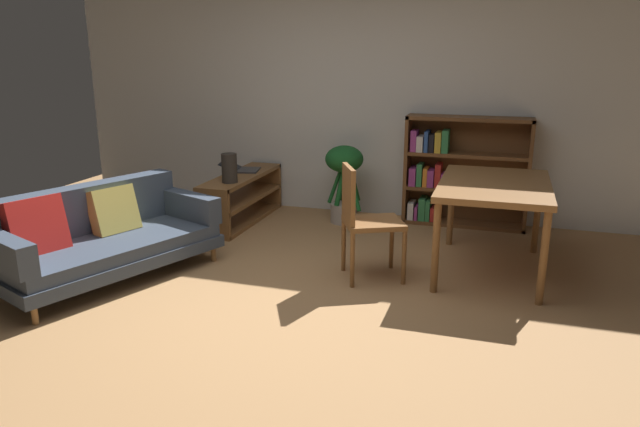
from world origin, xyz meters
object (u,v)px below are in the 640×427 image
(fabric_couch, at_px, (99,235))
(media_console, at_px, (242,198))
(dining_table, at_px, (494,192))
(potted_floor_plant, at_px, (344,174))
(desk_speaker, at_px, (229,168))
(open_laptop, at_px, (242,168))
(dining_chair_near, at_px, (364,217))
(bookshelf, at_px, (457,172))

(fabric_couch, distance_m, media_console, 1.84)
(media_console, xyz_separation_m, dining_table, (2.57, -0.71, 0.42))
(potted_floor_plant, bearing_deg, desk_speaker, -146.77)
(open_laptop, xyz_separation_m, potted_floor_plant, (1.13, 0.09, -0.01))
(desk_speaker, xyz_separation_m, dining_chair_near, (1.56, -0.81, -0.14))
(media_console, xyz_separation_m, open_laptop, (-0.08, 0.19, 0.28))
(media_console, xyz_separation_m, dining_chair_near, (1.61, -1.19, 0.26))
(dining_chair_near, bearing_deg, dining_table, 26.21)
(desk_speaker, distance_m, potted_floor_plant, 1.20)
(open_laptop, bearing_deg, media_console, -68.01)
(desk_speaker, xyz_separation_m, potted_floor_plant, (0.99, 0.65, -0.13))
(fabric_couch, bearing_deg, open_laptop, 80.34)
(fabric_couch, distance_m, open_laptop, 2.02)
(dining_table, relative_size, bookshelf, 1.03)
(media_console, bearing_deg, potted_floor_plant, 14.95)
(fabric_couch, xyz_separation_m, media_console, (0.41, 1.79, -0.09))
(media_console, distance_m, potted_floor_plant, 1.12)
(fabric_couch, distance_m, desk_speaker, 1.52)
(media_console, relative_size, dining_chair_near, 1.50)
(desk_speaker, height_order, dining_chair_near, dining_chair_near)
(fabric_couch, distance_m, dining_chair_near, 2.12)
(potted_floor_plant, xyz_separation_m, dining_table, (1.52, -1.00, 0.16))
(desk_speaker, bearing_deg, fabric_couch, -108.25)
(fabric_couch, distance_m, bookshelf, 3.52)
(fabric_couch, height_order, media_console, fabric_couch)
(dining_chair_near, xyz_separation_m, bookshelf, (0.56, 1.78, 0.04))
(potted_floor_plant, bearing_deg, bookshelf, 15.77)
(open_laptop, relative_size, potted_floor_plant, 0.56)
(dining_table, distance_m, dining_chair_near, 1.08)
(media_console, height_order, desk_speaker, desk_speaker)
(open_laptop, bearing_deg, dining_table, -18.90)
(fabric_couch, relative_size, dining_table, 1.48)
(dining_table, bearing_deg, dining_chair_near, -153.79)
(open_laptop, xyz_separation_m, bookshelf, (2.25, 0.41, 0.02))
(fabric_couch, xyz_separation_m, bookshelf, (2.58, 2.39, 0.21))
(dining_chair_near, relative_size, bookshelf, 0.74)
(potted_floor_plant, bearing_deg, dining_table, -33.25)
(bookshelf, bearing_deg, desk_speaker, -155.41)
(potted_floor_plant, bearing_deg, media_console, -165.05)
(fabric_couch, bearing_deg, potted_floor_plant, 54.77)
(media_console, distance_m, bookshelf, 2.27)
(dining_chair_near, bearing_deg, bookshelf, 72.58)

